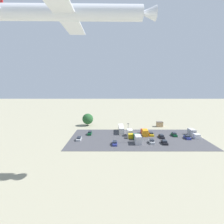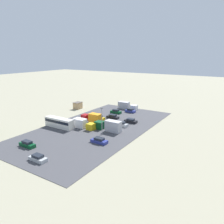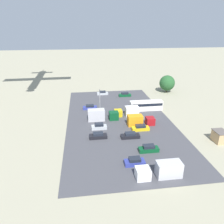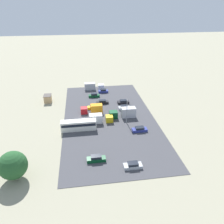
{
  "view_description": "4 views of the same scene",
  "coord_description": "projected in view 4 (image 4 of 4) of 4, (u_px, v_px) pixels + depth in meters",
  "views": [
    {
      "loc": [
        11.27,
        85.32,
        24.95
      ],
      "look_at": [
        11.37,
        23.84,
        14.83
      ],
      "focal_mm": 28.0,
      "sensor_mm": 36.0,
      "label": 1
    },
    {
      "loc": [
        55.27,
        49.28,
        23.64
      ],
      "look_at": [
        -5.46,
        10.94,
        4.43
      ],
      "focal_mm": 35.0,
      "sensor_mm": 36.0,
      "label": 2
    },
    {
      "loc": [
        -59.65,
        18.71,
        27.15
      ],
      "look_at": [
        0.66,
        10.44,
        2.45
      ],
      "focal_mm": 35.0,
      "sensor_mm": 36.0,
      "label": 3
    },
    {
      "loc": [
        66.02,
        -0.05,
        36.76
      ],
      "look_at": [
        5.77,
        8.71,
        5.08
      ],
      "focal_mm": 35.0,
      "sensor_mm": 36.0,
      "label": 4
    }
  ],
  "objects": [
    {
      "name": "parked_car_6",
      "position": [
        140.0,
        129.0,
        67.75
      ],
      "size": [
        1.92,
        4.73,
        1.48
      ],
      "rotation": [
        0.0,
        0.0,
        3.14
      ],
      "color": "navy",
      "rests_on": "ground"
    },
    {
      "name": "parked_truck_3",
      "position": [
        93.0,
        109.0,
        78.54
      ],
      "size": [
        2.51,
        7.76,
        3.01
      ],
      "rotation": [
        0.0,
        0.0,
        3.14
      ],
      "color": "maroon",
      "rests_on": "ground"
    },
    {
      "name": "parked_car_5",
      "position": [
        96.0,
        159.0,
        55.23
      ],
      "size": [
        1.73,
        4.8,
        1.62
      ],
      "rotation": [
        0.0,
        0.0,
        3.14
      ],
      "color": "#0C4723",
      "rests_on": "ground"
    },
    {
      "name": "parked_truck_1",
      "position": [
        100.0,
        119.0,
        72.38
      ],
      "size": [
        2.48,
        7.69,
        2.93
      ],
      "color": "gold",
      "rests_on": "ground"
    },
    {
      "name": "parked_car_8",
      "position": [
        94.0,
        107.0,
        81.73
      ],
      "size": [
        1.88,
        4.73,
        1.5
      ],
      "color": "gold",
      "rests_on": "ground"
    },
    {
      "name": "parking_lot_surface",
      "position": [
        109.0,
        117.0,
        75.99
      ],
      "size": [
        60.77,
        30.74,
        0.08
      ],
      "color": "#424247",
      "rests_on": "ground"
    },
    {
      "name": "shed_building",
      "position": [
        48.0,
        98.0,
        86.83
      ],
      "size": [
        3.7,
        2.92,
        2.9
      ],
      "color": "tan",
      "rests_on": "ground"
    },
    {
      "name": "parked_car_1",
      "position": [
        124.0,
        108.0,
        81.14
      ],
      "size": [
        1.83,
        4.21,
        1.61
      ],
      "rotation": [
        0.0,
        0.0,
        3.14
      ],
      "color": "#ADB2B7",
      "rests_on": "ground"
    },
    {
      "name": "parked_car_0",
      "position": [
        123.0,
        102.0,
        85.82
      ],
      "size": [
        1.95,
        4.55,
        1.46
      ],
      "rotation": [
        0.0,
        0.0,
        3.14
      ],
      "color": "black",
      "rests_on": "ground"
    },
    {
      "name": "parked_car_7",
      "position": [
        102.0,
        102.0,
        85.69
      ],
      "size": [
        1.82,
        4.77,
        1.47
      ],
      "color": "black",
      "rests_on": "ground"
    },
    {
      "name": "tree_near_shed",
      "position": [
        13.0,
        165.0,
        48.26
      ],
      "size": [
        6.4,
        6.4,
        7.2
      ],
      "color": "brown",
      "rests_on": "ground"
    },
    {
      "name": "light_pole_lot_centre",
      "position": [
        127.0,
        111.0,
        70.51
      ],
      "size": [
        0.9,
        0.28,
        8.25
      ],
      "color": "gray",
      "rests_on": "ground"
    },
    {
      "name": "parked_car_3",
      "position": [
        133.0,
        165.0,
        53.12
      ],
      "size": [
        1.92,
        4.51,
        1.45
      ],
      "rotation": [
        0.0,
        0.0,
        3.14
      ],
      "color": "#ADB2B7",
      "rests_on": "ground"
    },
    {
      "name": "parked_car_2",
      "position": [
        103.0,
        91.0,
        95.77
      ],
      "size": [
        1.92,
        4.23,
        1.59
      ],
      "rotation": [
        0.0,
        0.0,
        3.14
      ],
      "color": "navy",
      "rests_on": "ground"
    },
    {
      "name": "parked_car_4",
      "position": [
        94.0,
        95.0,
        91.3
      ],
      "size": [
        1.74,
        4.56,
        1.62
      ],
      "rotation": [
        0.0,
        0.0,
        3.14
      ],
      "color": "#0C4723",
      "rests_on": "ground"
    },
    {
      "name": "ground_plane",
      "position": [
        85.0,
        119.0,
        74.93
      ],
      "size": [
        400.0,
        400.0,
        0.0
      ],
      "primitive_type": "plane",
      "color": "gray"
    },
    {
      "name": "parked_truck_2",
      "position": [
        93.0,
        86.0,
        98.79
      ],
      "size": [
        2.49,
        8.75,
        3.02
      ],
      "color": "silver",
      "rests_on": "ground"
    },
    {
      "name": "bus",
      "position": [
        79.0,
        125.0,
        67.95
      ],
      "size": [
        2.51,
        10.92,
        3.22
      ],
      "color": "silver",
      "rests_on": "ground"
    },
    {
      "name": "parked_truck_0",
      "position": [
        124.0,
        113.0,
        75.44
      ],
      "size": [
        2.5,
        9.15,
        3.43
      ],
      "rotation": [
        0.0,
        0.0,
        3.14
      ],
      "color": "#0C4723",
      "rests_on": "ground"
    }
  ]
}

